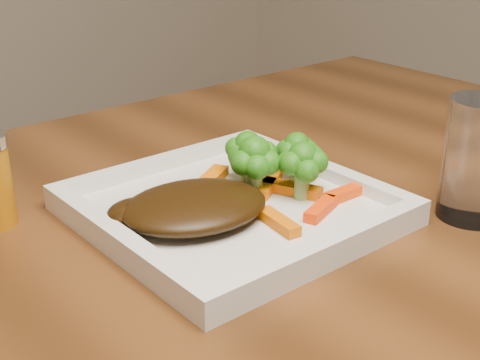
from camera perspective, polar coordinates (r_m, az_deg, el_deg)
plate at (r=0.66m, az=-0.67°, el=-2.69°), size 0.27×0.27×0.01m
steak at (r=0.62m, az=-3.90°, el=-2.23°), size 0.16×0.14×0.03m
broccoli_0 at (r=0.70m, az=0.66°, el=2.48°), size 0.07×0.07×0.07m
broccoli_1 at (r=0.71m, az=4.86°, el=2.41°), size 0.06×0.06×0.06m
broccoli_2 at (r=0.67m, az=5.34°, el=0.80°), size 0.07×0.07×0.06m
broccoli_3 at (r=0.67m, az=1.25°, el=1.11°), size 0.07×0.07×0.06m
carrot_0 at (r=0.64m, az=6.93°, el=-2.46°), size 0.05×0.03×0.01m
carrot_1 at (r=0.68m, az=9.01°, el=-1.09°), size 0.05×0.01×0.01m
carrot_2 at (r=0.62m, az=3.32°, el=-3.59°), size 0.02×0.05×0.01m
carrot_3 at (r=0.75m, az=2.71°, el=1.38°), size 0.07×0.03×0.01m
carrot_4 at (r=0.70m, az=-2.55°, el=0.02°), size 0.06×0.05×0.01m
carrot_5 at (r=0.68m, az=4.42°, el=-0.73°), size 0.04×0.06×0.01m
carrot_6 at (r=0.69m, az=2.36°, el=-0.37°), size 0.06×0.05×0.01m
drinking_glass at (r=0.68m, az=19.67°, el=1.65°), size 0.09×0.09×0.12m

